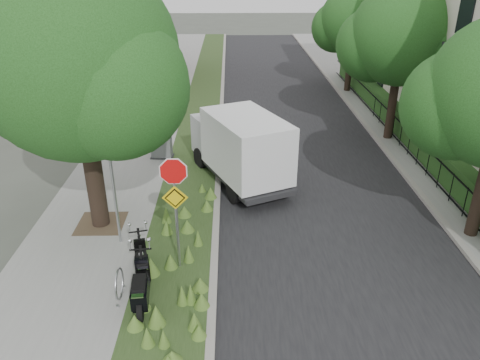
{
  "coord_description": "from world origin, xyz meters",
  "views": [
    {
      "loc": [
        -0.03,
        -9.53,
        7.53
      ],
      "look_at": [
        0.25,
        3.31,
        1.3
      ],
      "focal_mm": 35.0,
      "sensor_mm": 36.0,
      "label": 1
    }
  ],
  "objects_px": {
    "scooter_far": "(141,292)",
    "utility_cabinet": "(161,144)",
    "scooter_near": "(142,267)",
    "box_truck": "(240,145)",
    "sign_assembly": "(175,192)"
  },
  "relations": [
    {
      "from": "scooter_near",
      "to": "box_truck",
      "type": "relative_size",
      "value": 0.31
    },
    {
      "from": "scooter_far",
      "to": "utility_cabinet",
      "type": "bearing_deg",
      "value": 94.34
    },
    {
      "from": "scooter_far",
      "to": "utility_cabinet",
      "type": "distance_m",
      "value": 8.96
    },
    {
      "from": "sign_assembly",
      "to": "scooter_near",
      "type": "height_order",
      "value": "sign_assembly"
    },
    {
      "from": "scooter_far",
      "to": "sign_assembly",
      "type": "bearing_deg",
      "value": 64.98
    },
    {
      "from": "scooter_near",
      "to": "scooter_far",
      "type": "relative_size",
      "value": 0.91
    },
    {
      "from": "scooter_near",
      "to": "utility_cabinet",
      "type": "height_order",
      "value": "utility_cabinet"
    },
    {
      "from": "sign_assembly",
      "to": "scooter_far",
      "type": "xyz_separation_m",
      "value": [
        -0.72,
        -1.55,
        -1.8
      ]
    },
    {
      "from": "sign_assembly",
      "to": "scooter_far",
      "type": "bearing_deg",
      "value": -115.02
    },
    {
      "from": "box_truck",
      "to": "scooter_far",
      "type": "bearing_deg",
      "value": -109.69
    },
    {
      "from": "scooter_near",
      "to": "box_truck",
      "type": "bearing_deg",
      "value": 66.09
    },
    {
      "from": "box_truck",
      "to": "scooter_near",
      "type": "bearing_deg",
      "value": -113.91
    },
    {
      "from": "sign_assembly",
      "to": "utility_cabinet",
      "type": "relative_size",
      "value": 2.73
    },
    {
      "from": "scooter_far",
      "to": "box_truck",
      "type": "bearing_deg",
      "value": 70.31
    },
    {
      "from": "sign_assembly",
      "to": "scooter_far",
      "type": "relative_size",
      "value": 1.82
    }
  ]
}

